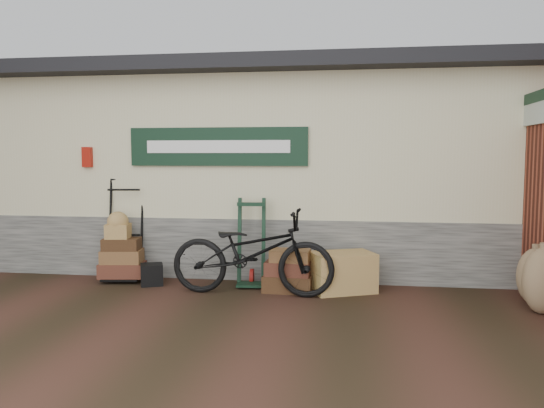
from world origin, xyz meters
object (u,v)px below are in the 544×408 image
at_px(porter_trolley, 125,228).
at_px(green_barrow, 251,242).
at_px(bicycle, 252,248).
at_px(wicker_hamper, 343,272).
at_px(black_trunk, 152,275).
at_px(suitcase_stack, 288,270).

xyz_separation_m(porter_trolley, green_barrow, (1.92, -0.14, -0.14)).
bearing_deg(bicycle, green_barrow, 13.72).
relative_size(wicker_hamper, bicycle, 0.37).
relative_size(porter_trolley, bicycle, 0.70).
bearing_deg(green_barrow, wicker_hamper, -11.40).
bearing_deg(black_trunk, suitcase_stack, -1.80).
bearing_deg(porter_trolley, suitcase_stack, -17.18).
height_order(green_barrow, black_trunk, green_barrow).
distance_m(green_barrow, wicker_hamper, 1.33).
bearing_deg(black_trunk, porter_trolley, 148.29).
relative_size(wicker_hamper, black_trunk, 2.67).
bearing_deg(wicker_hamper, bicycle, -163.93).
height_order(green_barrow, bicycle, bicycle).
height_order(wicker_hamper, black_trunk, wicker_hamper).
distance_m(wicker_hamper, bicycle, 1.27).
height_order(porter_trolley, black_trunk, porter_trolley).
xyz_separation_m(suitcase_stack, black_trunk, (-1.94, 0.06, -0.14)).
bearing_deg(suitcase_stack, bicycle, -150.91).
bearing_deg(green_barrow, black_trunk, -176.91).
height_order(wicker_hamper, bicycle, bicycle).
bearing_deg(black_trunk, bicycle, -11.61).
distance_m(porter_trolley, green_barrow, 1.93).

